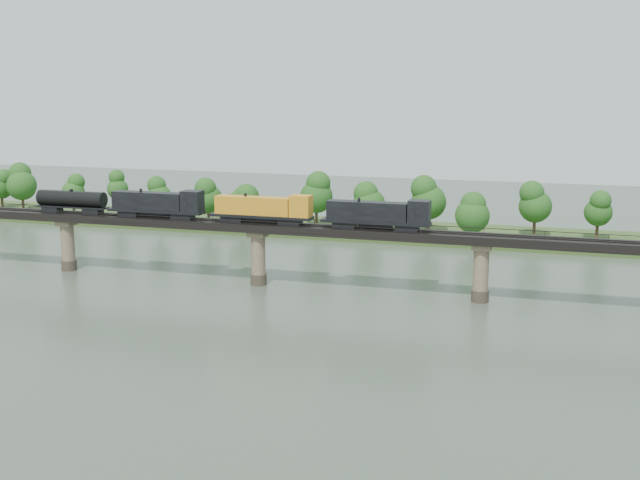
# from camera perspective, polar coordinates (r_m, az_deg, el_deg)

# --- Properties ---
(ground) EXTENTS (400.00, 400.00, 0.00)m
(ground) POSITION_cam_1_polar(r_m,az_deg,el_deg) (121.15, -9.52, -6.52)
(ground) COLOR #384536
(ground) RESTS_ON ground
(far_bank) EXTENTS (300.00, 24.00, 1.60)m
(far_bank) POSITION_cam_1_polar(r_m,az_deg,el_deg) (198.46, 1.33, 0.83)
(far_bank) COLOR #2F481D
(far_bank) RESTS_ON ground
(bridge) EXTENTS (236.00, 30.00, 11.50)m
(bridge) POSITION_cam_1_polar(r_m,az_deg,el_deg) (146.28, -4.41, -1.10)
(bridge) COLOR #473A2D
(bridge) RESTS_ON ground
(bridge_superstructure) EXTENTS (220.00, 4.90, 0.75)m
(bridge_superstructure) POSITION_cam_1_polar(r_m,az_deg,el_deg) (145.07, -4.45, 1.34)
(bridge_superstructure) COLOR black
(bridge_superstructure) RESTS_ON bridge
(far_treeline) EXTENTS (289.06, 17.54, 13.60)m
(far_treeline) POSITION_cam_1_polar(r_m,az_deg,el_deg) (195.27, -1.33, 3.04)
(far_treeline) COLOR #382619
(far_treeline) RESTS_ON far_bank
(freight_train) EXTENTS (77.37, 3.01, 5.33)m
(freight_train) POSITION_cam_1_polar(r_m,az_deg,el_deg) (147.02, -6.71, 2.32)
(freight_train) COLOR black
(freight_train) RESTS_ON bridge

